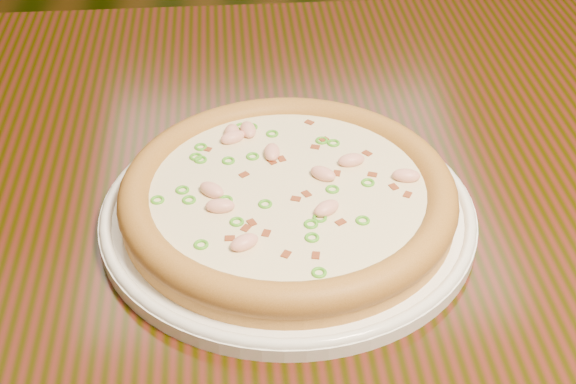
{
  "coord_description": "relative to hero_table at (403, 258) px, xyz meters",
  "views": [
    {
      "loc": [
        -0.29,
        -0.9,
        1.19
      ],
      "look_at": [
        -0.25,
        -0.36,
        0.78
      ],
      "focal_mm": 50.0,
      "sensor_mm": 36.0,
      "label": 1
    }
  ],
  "objects": [
    {
      "name": "plate",
      "position": [
        -0.12,
        -0.05,
        0.11
      ],
      "size": [
        0.32,
        0.32,
        0.02
      ],
      "color": "white",
      "rests_on": "hero_table"
    },
    {
      "name": "pizza",
      "position": [
        -0.12,
        -0.05,
        0.13
      ],
      "size": [
        0.29,
        0.29,
        0.03
      ],
      "color": "#D08C42",
      "rests_on": "plate"
    },
    {
      "name": "hero_table",
      "position": [
        0.0,
        0.0,
        0.0
      ],
      "size": [
        1.2,
        0.8,
        0.75
      ],
      "color": "black",
      "rests_on": "ground"
    }
  ]
}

